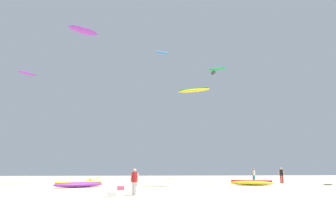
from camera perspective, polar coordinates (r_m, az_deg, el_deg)
ground_plane at (r=15.08m, az=6.11°, el=-17.15°), size 120.00×120.00×0.00m
person_foreground at (r=20.59m, az=-6.22°, el=-12.62°), size 0.52×0.38×1.70m
person_midground at (r=39.29m, az=20.26°, el=-10.99°), size 0.55×0.41×1.80m
person_left at (r=41.24m, az=15.56°, el=-11.28°), size 0.52×0.39×1.71m
kite_grounded_near at (r=34.98m, az=-14.14°, el=-12.71°), size 2.35×5.04×0.60m
kite_grounded_mid at (r=33.53m, az=15.18°, el=-12.80°), size 4.57×3.00×0.56m
kite_grounded_far at (r=30.10m, az=-16.16°, el=-13.01°), size 4.67×3.52×0.55m
cooler_box at (r=25.75m, az=-8.74°, el=-14.01°), size 0.56×0.36×0.32m
gear_bag at (r=19.51m, az=-10.38°, el=-15.08°), size 0.56×0.36×0.32m
kite_aloft_0 at (r=37.17m, az=9.12°, el=7.61°), size 2.21×1.53×0.52m
kite_aloft_1 at (r=54.72m, az=-1.13°, el=10.69°), size 2.66×1.49×0.36m
kite_aloft_3 at (r=38.98m, az=-15.38°, el=14.09°), size 3.56×2.88×0.75m
kite_aloft_7 at (r=55.21m, az=8.38°, el=6.96°), size 0.75×2.44×0.44m
kite_aloft_8 at (r=52.35m, az=-24.67°, el=6.28°), size 2.65×2.80×0.33m
kite_aloft_9 at (r=31.29m, az=4.79°, el=3.75°), size 3.38×2.30×0.62m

